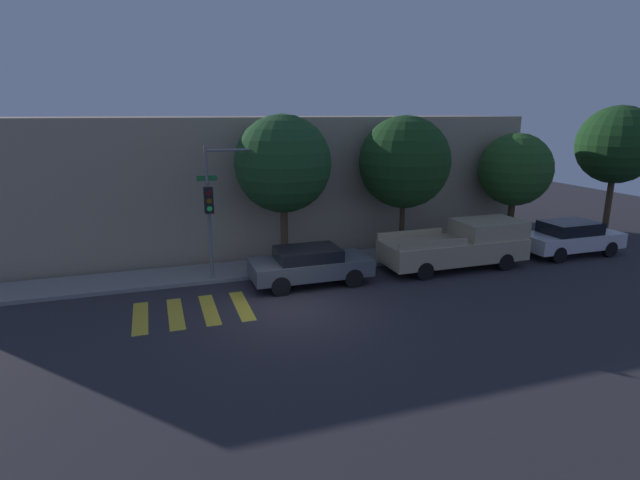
{
  "coord_description": "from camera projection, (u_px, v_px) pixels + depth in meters",
  "views": [
    {
      "loc": [
        -3.81,
        -14.16,
        6.03
      ],
      "look_at": [
        1.69,
        2.1,
        1.6
      ],
      "focal_mm": 28.0,
      "sensor_mm": 36.0,
      "label": 1
    }
  ],
  "objects": [
    {
      "name": "ground_plane",
      "position": [
        291.0,
        309.0,
        15.68
      ],
      "size": [
        60.0,
        60.0,
        0.0
      ],
      "primitive_type": "plane",
      "color": "#2D2B30"
    },
    {
      "name": "sidewalk",
      "position": [
        262.0,
        268.0,
        19.58
      ],
      "size": [
        26.0,
        2.15,
        0.14
      ],
      "primitive_type": "cube",
      "color": "gray",
      "rests_on": "ground"
    },
    {
      "name": "building_row",
      "position": [
        239.0,
        182.0,
        22.98
      ],
      "size": [
        26.0,
        6.0,
        5.81
      ],
      "primitive_type": "cube",
      "color": "gray",
      "rests_on": "ground"
    },
    {
      "name": "crosswalk",
      "position": [
        193.0,
        311.0,
        15.5
      ],
      "size": [
        3.53,
        2.6,
        0.0
      ],
      "color": "gold",
      "rests_on": "ground"
    },
    {
      "name": "traffic_light_pole",
      "position": [
        223.0,
        191.0,
        17.49
      ],
      "size": [
        2.69,
        0.56,
        4.89
      ],
      "color": "slate",
      "rests_on": "ground"
    },
    {
      "name": "sedan_near_corner",
      "position": [
        310.0,
        264.0,
        17.83
      ],
      "size": [
        4.27,
        1.85,
        1.34
      ],
      "color": "#4C5156",
      "rests_on": "ground"
    },
    {
      "name": "pickup_truck",
      "position": [
        461.0,
        245.0,
        19.74
      ],
      "size": [
        5.75,
        2.07,
        1.83
      ],
      "color": "tan",
      "rests_on": "ground"
    },
    {
      "name": "sedan_middle",
      "position": [
        570.0,
        237.0,
        21.48
      ],
      "size": [
        4.4,
        1.84,
        1.47
      ],
      "color": "silver",
      "rests_on": "ground"
    },
    {
      "name": "tree_near_corner",
      "position": [
        283.0,
        164.0,
        18.97
      ],
      "size": [
        3.72,
        3.72,
        5.97
      ],
      "color": "#4C3823",
      "rests_on": "ground"
    },
    {
      "name": "tree_midblock",
      "position": [
        404.0,
        162.0,
        20.6
      ],
      "size": [
        3.8,
        3.8,
        5.9
      ],
      "color": "#42301E",
      "rests_on": "ground"
    },
    {
      "name": "tree_far_end",
      "position": [
        515.0,
        170.0,
        22.47
      ],
      "size": [
        3.26,
        3.26,
        5.13
      ],
      "color": "#42301E",
      "rests_on": "ground"
    },
    {
      "name": "tree_behind_truck",
      "position": [
        617.0,
        145.0,
        24.03
      ],
      "size": [
        3.73,
        3.73,
        6.35
      ],
      "color": "#4C3823",
      "rests_on": "ground"
    }
  ]
}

